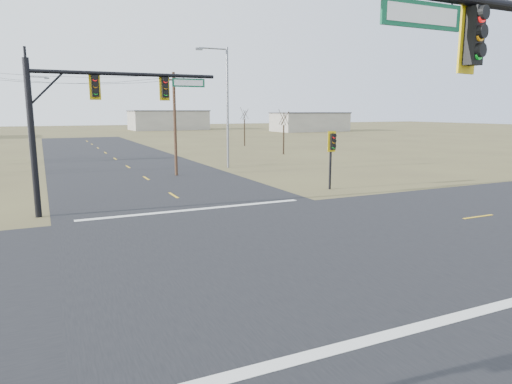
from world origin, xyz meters
The scene contains 14 objects.
ground centered at (0.00, 0.00, 0.00)m, with size 320.00×320.00×0.00m, color brown.
road_ew centered at (0.00, 0.00, 0.01)m, with size 160.00×14.00×0.02m, color black.
road_ns centered at (0.00, 0.00, 0.01)m, with size 14.00×160.00×0.02m, color black.
stop_bar_near centered at (0.00, -7.50, 0.03)m, with size 12.00×0.40×0.01m, color silver.
stop_bar_far centered at (0.00, 7.50, 0.03)m, with size 12.00×0.40×0.01m, color silver.
mast_arm_far centered at (-4.64, 9.26, 5.44)m, with size 9.35×0.43×7.58m.
pedestal_signal_ne centered at (10.04, 9.76, 2.87)m, with size 0.61×0.52×3.87m.
utility_pole_near centered at (2.56, 20.58, 4.26)m, with size 1.96×0.56×8.10m.
streetlight_a centered at (8.01, 23.62, 5.98)m, with size 2.97×0.34×10.65m.
streetlight_c centered at (-8.01, 37.82, 4.91)m, with size 2.44×0.25×8.75m.
bare_tree_c centered at (19.16, 33.07, 4.40)m, with size 3.10×3.10×5.61m.
bare_tree_d centered at (20.21, 47.06, 4.76)m, with size 2.88×2.88×5.91m.
warehouse_mid centered at (25.00, 110.00, 2.50)m, with size 20.00×12.00×5.00m, color #A8A395.
warehouse_right centered at (55.00, 85.00, 2.25)m, with size 18.00×10.00×4.50m, color #A8A395.
Camera 1 is at (-7.13, -15.05, 5.14)m, focal length 32.00 mm.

